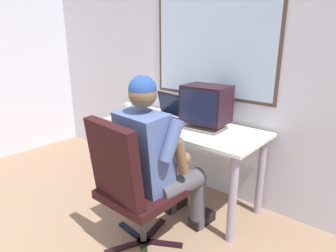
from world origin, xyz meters
name	(u,v)px	position (x,y,z in m)	size (l,w,h in m)	color
wall_rear	(233,54)	(-0.01, 2.59, 1.34)	(5.36, 0.08, 2.68)	silver
desk	(183,138)	(-0.26, 2.21, 0.61)	(1.45, 0.63, 0.74)	#9789A0
office_chair	(129,182)	(-0.10, 1.41, 0.55)	(0.57, 0.60, 0.99)	black
person_seated	(157,157)	(-0.07, 1.67, 0.66)	(0.55, 0.76, 1.26)	#46454C
crt_monitor	(206,105)	(-0.05, 2.25, 0.95)	(0.39, 0.30, 0.37)	beige
laptop	(164,112)	(-0.53, 2.28, 0.80)	(0.40, 0.35, 0.24)	black
wine_glass	(129,108)	(-0.81, 2.07, 0.83)	(0.08, 0.08, 0.15)	silver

